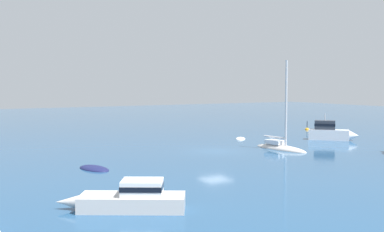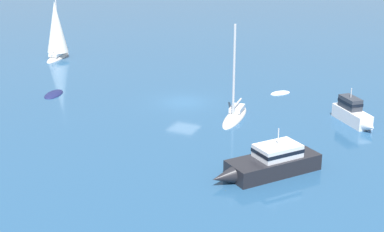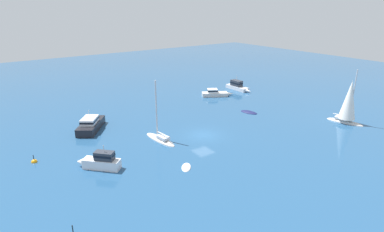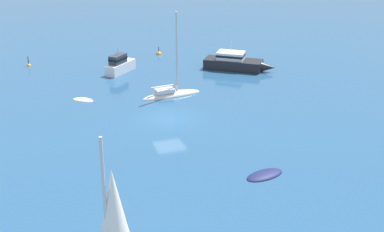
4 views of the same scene
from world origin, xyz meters
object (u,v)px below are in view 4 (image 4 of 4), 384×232
object	(u,v)px
launch_1	(235,62)
tender	(83,100)
channel_buoy	(159,54)
mooring_buoy	(29,66)
ketch	(171,93)
cabin_cruiser	(121,64)
rib	(265,175)

from	to	relation	value
launch_1	tender	bearing A→B (deg)	-129.00
channel_buoy	mooring_buoy	xyz separation A→B (m)	(0.07, -14.94, 0.02)
launch_1	ketch	xyz separation A→B (m)	(5.97, -9.07, -0.56)
cabin_cruiser	mooring_buoy	bearing A→B (deg)	105.72
ketch	channel_buoy	bearing A→B (deg)	72.26
ketch	cabin_cruiser	size ratio (longest dim) A/B	1.88
cabin_cruiser	channel_buoy	world-z (taller)	cabin_cruiser
rib	channel_buoy	distance (m)	32.12
channel_buoy	cabin_cruiser	bearing A→B (deg)	-45.58
cabin_cruiser	channel_buoy	bearing A→B (deg)	0.76
launch_1	cabin_cruiser	distance (m)	12.22
launch_1	cabin_cruiser	bearing A→B (deg)	-158.57
ketch	tender	distance (m)	8.17
channel_buoy	mooring_buoy	bearing A→B (deg)	-89.74
launch_1	channel_buoy	distance (m)	10.65
tender	mooring_buoy	bearing A→B (deg)	145.29
rib	tender	distance (m)	21.04
cabin_cruiser	ketch	bearing A→B (deg)	-116.72
launch_1	channel_buoy	bearing A→B (deg)	161.53
tender	launch_1	bearing A→B (deg)	53.32
ketch	rib	bearing A→B (deg)	-92.40
launch_1	rib	bearing A→B (deg)	-72.36
channel_buoy	ketch	bearing A→B (deg)	-11.26
cabin_cruiser	launch_1	bearing A→B (deg)	-58.33
launch_1	rib	size ratio (longest dim) A/B	2.25
launch_1	cabin_cruiser	xyz separation A→B (m)	(-3.10, -11.83, 0.04)
ketch	channel_buoy	distance (m)	14.91
launch_1	mooring_buoy	distance (m)	22.79
rib	cabin_cruiser	bearing A→B (deg)	-96.60
launch_1	rib	xyz separation A→B (m)	(23.43, -7.82, -0.78)
rib	tender	xyz separation A→B (m)	(-18.87, -9.29, 0.00)
ketch	mooring_buoy	distance (m)	18.88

